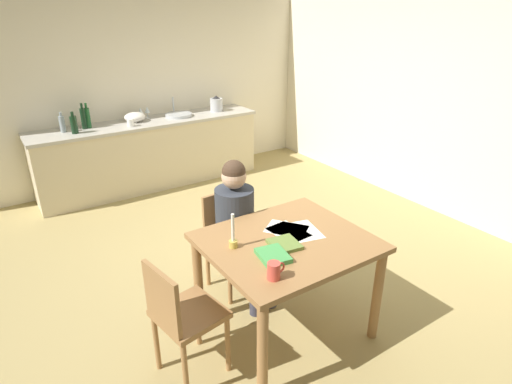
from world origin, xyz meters
TOP-DOWN VIEW (x-y plane):
  - ground_plane at (0.00, 0.00)m, footprint 5.20×5.20m
  - wall_back at (0.00, 2.60)m, footprint 5.20×0.12m
  - wall_right at (2.60, 0.00)m, footprint 0.12×5.20m
  - kitchen_counter at (0.00, 2.24)m, footprint 3.00×0.64m
  - dining_table at (-0.23, -1.10)m, footprint 1.13×0.99m
  - chair_at_table at (-0.28, -0.36)m, footprint 0.43×0.43m
  - person_seated at (-0.27, -0.51)m, footprint 0.35×0.61m
  - chair_side_empty at (-1.06, -1.08)m, footprint 0.46×0.46m
  - coffee_mug at (-0.58, -1.42)m, footprint 0.12×0.08m
  - candlestick at (-0.60, -0.97)m, footprint 0.06×0.06m
  - book_magazine at (-0.45, -1.23)m, footprint 0.22×0.25m
  - book_cookery at (-0.30, -1.15)m, footprint 0.22×0.23m
  - paper_letter at (-0.05, -1.06)m, footprint 0.27×0.34m
  - paper_bill at (-0.14, -0.97)m, footprint 0.34×0.36m
  - paper_envelope at (-0.16, -1.01)m, footprint 0.23×0.31m
  - sink_unit at (0.44, 2.24)m, footprint 0.36×0.36m
  - bottle_oil at (-1.03, 2.28)m, footprint 0.07×0.07m
  - bottle_vinegar at (-0.93, 2.14)m, footprint 0.08×0.08m
  - bottle_wine_red at (-0.78, 2.30)m, footprint 0.06×0.06m
  - bottle_sauce at (-0.73, 2.31)m, footprint 0.06×0.06m
  - mixing_bowl at (-0.15, 2.30)m, footprint 0.27×0.27m
  - stovetop_kettle at (1.03, 2.24)m, footprint 0.18×0.18m
  - wine_glass_near_sink at (0.06, 2.39)m, footprint 0.07×0.07m
  - wine_glass_by_kettle at (-0.03, 2.39)m, footprint 0.07×0.07m
  - teacup_on_counter at (-0.27, 2.09)m, footprint 0.12×0.09m

SIDE VIEW (x-z plane):
  - ground_plane at x=0.00m, z-range -0.04..0.00m
  - kitchen_counter at x=0.00m, z-range 0.00..0.90m
  - chair_at_table at x=-0.28m, z-range 0.05..0.90m
  - chair_side_empty at x=-1.06m, z-range 0.06..0.94m
  - dining_table at x=-0.23m, z-range 0.28..1.06m
  - person_seated at x=-0.27m, z-range 0.08..1.28m
  - paper_letter at x=-0.05m, z-range 0.79..0.79m
  - paper_bill at x=-0.14m, z-range 0.79..0.79m
  - paper_envelope at x=-0.16m, z-range 0.79..0.79m
  - book_cookery at x=-0.30m, z-range 0.79..0.81m
  - book_magazine at x=-0.45m, z-range 0.79..0.82m
  - coffee_mug at x=-0.58m, z-range 0.79..0.90m
  - candlestick at x=-0.60m, z-range 0.73..0.98m
  - sink_unit at x=0.44m, z-range 0.80..1.04m
  - teacup_on_counter at x=-0.27m, z-range 0.90..0.99m
  - mixing_bowl at x=-0.15m, z-range 0.90..1.02m
  - stovetop_kettle at x=1.03m, z-range 0.89..1.11m
  - bottle_oil at x=-1.03m, z-range 0.88..1.12m
  - wine_glass_near_sink at x=0.06m, z-range 0.93..1.09m
  - wine_glass_by_kettle at x=-0.03m, z-range 0.93..1.09m
  - bottle_vinegar at x=-0.93m, z-range 0.88..1.14m
  - bottle_sauce at x=-0.73m, z-range 0.88..1.18m
  - bottle_wine_red at x=-0.78m, z-range 0.88..1.19m
  - wall_back at x=0.00m, z-range 0.00..2.60m
  - wall_right at x=2.60m, z-range 0.00..2.60m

